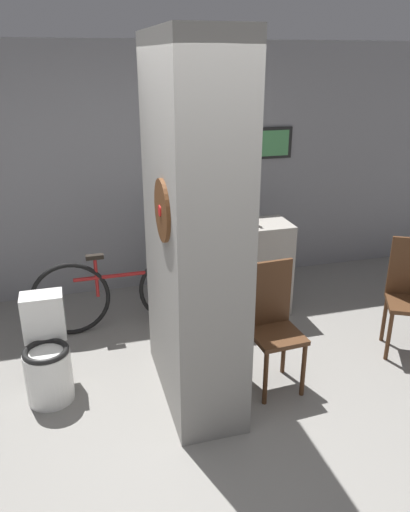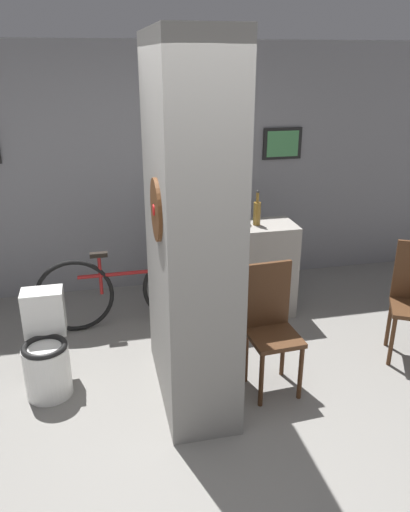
{
  "view_description": "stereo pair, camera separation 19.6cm",
  "coord_description": "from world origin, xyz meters",
  "px_view_note": "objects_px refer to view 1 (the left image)",
  "views": [
    {
      "loc": [
        -0.74,
        -2.58,
        2.44
      ],
      "look_at": [
        0.27,
        1.0,
        0.95
      ],
      "focal_mm": 35.0,
      "sensor_mm": 36.0,
      "label": 1
    },
    {
      "loc": [
        -0.55,
        -2.62,
        2.44
      ],
      "look_at": [
        0.27,
        1.0,
        0.95
      ],
      "focal_mm": 35.0,
      "sensor_mm": 36.0,
      "label": 2
    }
  ],
  "objects_px": {
    "toilet": "(47,356)",
    "chair_by_doorway": "(410,292)",
    "chair_near_pillar": "(273,321)",
    "bicycle": "(125,292)",
    "bottle_tall": "(252,211)"
  },
  "relations": [
    {
      "from": "toilet",
      "to": "chair_by_doorway",
      "type": "relative_size",
      "value": 0.77
    },
    {
      "from": "chair_near_pillar",
      "to": "chair_by_doorway",
      "type": "bearing_deg",
      "value": 3.15
    },
    {
      "from": "chair_near_pillar",
      "to": "bicycle",
      "type": "bearing_deg",
      "value": 126.14
    },
    {
      "from": "toilet",
      "to": "chair_near_pillar",
      "type": "height_order",
      "value": "chair_near_pillar"
    },
    {
      "from": "chair_by_doorway",
      "to": "bicycle",
      "type": "bearing_deg",
      "value": -176.38
    },
    {
      "from": "toilet",
      "to": "chair_by_doorway",
      "type": "height_order",
      "value": "chair_by_doorway"
    },
    {
      "from": "chair_near_pillar",
      "to": "bottle_tall",
      "type": "relative_size",
      "value": 2.98
    },
    {
      "from": "chair_by_doorway",
      "to": "bottle_tall",
      "type": "xyz_separation_m",
      "value": [
        -1.08,
        1.03,
        0.51
      ]
    },
    {
      "from": "bicycle",
      "to": "toilet",
      "type": "bearing_deg",
      "value": -128.74
    },
    {
      "from": "toilet",
      "to": "bicycle",
      "type": "distance_m",
      "value": 1.12
    },
    {
      "from": "chair_by_doorway",
      "to": "bicycle",
      "type": "relative_size",
      "value": 0.59
    },
    {
      "from": "toilet",
      "to": "chair_near_pillar",
      "type": "distance_m",
      "value": 1.73
    },
    {
      "from": "bottle_tall",
      "to": "bicycle",
      "type": "bearing_deg",
      "value": 179.42
    },
    {
      "from": "bottle_tall",
      "to": "toilet",
      "type": "bearing_deg",
      "value": -156.19
    },
    {
      "from": "bicycle",
      "to": "bottle_tall",
      "type": "distance_m",
      "value": 1.43
    }
  ]
}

